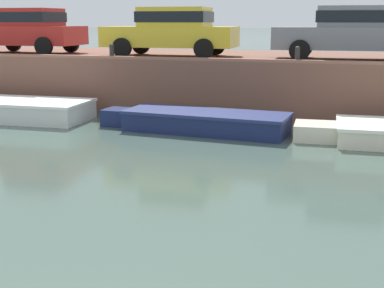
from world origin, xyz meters
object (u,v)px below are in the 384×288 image
boat_moored_central_navy (198,121)px  mooring_bollard_mid (297,54)px  car_centre_grey (352,30)px  car_left_inner_yellow (172,30)px  mooring_bollard_west (112,50)px  car_leftmost_red (28,29)px

boat_moored_central_navy → mooring_bollard_mid: 3.42m
car_centre_grey → boat_moored_central_navy: bearing=-136.9°
car_left_inner_yellow → mooring_bollard_west: car_left_inner_yellow is taller
car_leftmost_red → car_left_inner_yellow: bearing=0.0°
boat_moored_central_navy → mooring_bollard_mid: size_ratio=11.57×
car_leftmost_red → mooring_bollard_west: 4.22m
car_leftmost_red → mooring_bollard_west: bearing=-20.9°
car_left_inner_yellow → mooring_bollard_mid: car_left_inner_yellow is taller
car_left_inner_yellow → car_centre_grey: 5.56m
mooring_bollard_west → car_centre_grey: bearing=12.1°
car_centre_grey → car_left_inner_yellow: bearing=-180.0°
boat_moored_central_navy → car_centre_grey: 5.51m
boat_moored_central_navy → car_centre_grey: bearing=43.1°
boat_moored_central_navy → car_left_inner_yellow: 4.53m
car_centre_grey → mooring_bollard_mid: (-1.39, -1.49, -0.61)m
car_leftmost_red → car_left_inner_yellow: (5.34, 0.00, 0.00)m
car_centre_grey → mooring_bollard_west: 7.18m
boat_moored_central_navy → mooring_bollard_mid: bearing=40.4°
boat_moored_central_navy → mooring_bollard_mid: (2.27, 1.93, 1.68)m
car_left_inner_yellow → mooring_bollard_mid: size_ratio=9.73×
car_leftmost_red → car_centre_grey: bearing=0.0°
car_left_inner_yellow → car_centre_grey: (5.56, 0.00, 0.00)m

